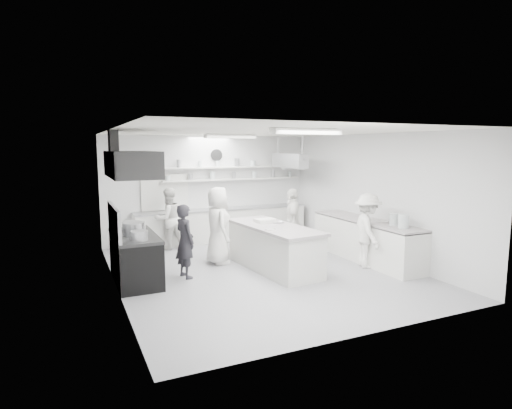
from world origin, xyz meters
name	(u,v)px	position (x,y,z in m)	size (l,w,h in m)	color
floor	(261,271)	(0.00, 0.00, -0.01)	(6.00, 7.00, 0.02)	gray
ceiling	(261,131)	(0.00, 0.00, 3.01)	(6.00, 7.00, 0.02)	silver
wall_back	(210,188)	(0.00, 3.50, 1.50)	(6.00, 0.04, 3.00)	silver
wall_front	(369,233)	(0.00, -3.50, 1.50)	(6.00, 0.04, 3.00)	silver
wall_left	(114,211)	(-3.00, 0.00, 1.50)	(0.04, 7.00, 3.00)	silver
wall_right	(373,196)	(3.00, 0.00, 1.50)	(0.04, 7.00, 3.00)	silver
stove	(135,259)	(-2.60, 0.40, 0.45)	(0.80, 1.80, 0.90)	black
exhaust_hood	(132,164)	(-2.60, 0.40, 2.35)	(0.85, 2.00, 0.50)	#2A2A2A
back_counter	(223,225)	(0.30, 3.20, 0.46)	(5.00, 0.60, 0.92)	silver
shelf_lower	(234,179)	(0.70, 3.37, 1.75)	(4.20, 0.26, 0.04)	silver
shelf_upper	(234,167)	(0.70, 3.37, 2.10)	(4.20, 0.26, 0.04)	silver
pass_through_window	(165,192)	(-1.30, 3.48, 1.45)	(1.30, 0.04, 1.00)	black
wall_clock	(216,155)	(0.20, 3.46, 2.45)	(0.32, 0.32, 0.05)	white
right_counter	(365,241)	(2.65, -0.20, 0.47)	(0.74, 3.30, 0.94)	silver
pot_rack	(289,161)	(2.00, 2.40, 2.30)	(0.30, 1.60, 0.40)	#ADAEB2
light_fixture_front	(306,132)	(0.00, -1.80, 2.94)	(1.30, 0.25, 0.10)	silver
light_fixture_rear	(230,136)	(0.00, 1.80, 2.94)	(1.30, 0.25, 0.10)	silver
prep_island	(274,248)	(0.31, 0.02, 0.46)	(0.94, 2.51, 0.93)	silver
stove_pot	(134,230)	(-2.60, 0.39, 1.06)	(0.44, 0.44, 0.29)	#ADAEB2
cook_stove	(185,241)	(-1.62, 0.23, 0.76)	(0.56, 0.37, 1.53)	#27252B
cook_back	(168,219)	(-1.37, 2.84, 0.81)	(0.79, 0.61, 1.62)	silver
cook_island_left	(218,226)	(-0.65, 0.98, 0.89)	(0.87, 0.57, 1.78)	silver
cook_island_right	(292,222)	(1.32, 0.99, 0.83)	(0.97, 0.41, 1.66)	silver
cook_right	(367,231)	(2.29, -0.70, 0.83)	(1.08, 0.62, 1.67)	silver
bowl_island_a	(277,223)	(0.56, 0.33, 0.96)	(0.28, 0.28, 0.07)	#ADAEB2
bowl_island_b	(270,230)	(0.04, -0.36, 0.96)	(0.22, 0.22, 0.07)	silver
bowl_right	(382,223)	(2.74, -0.65, 0.97)	(0.22, 0.22, 0.05)	silver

